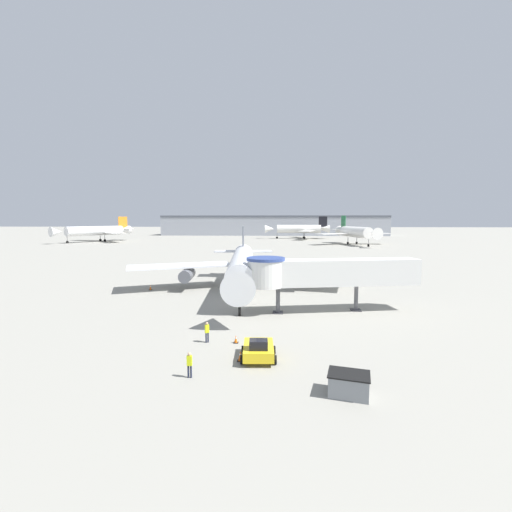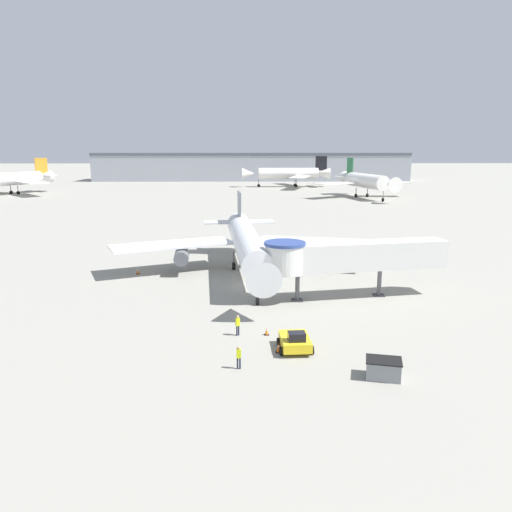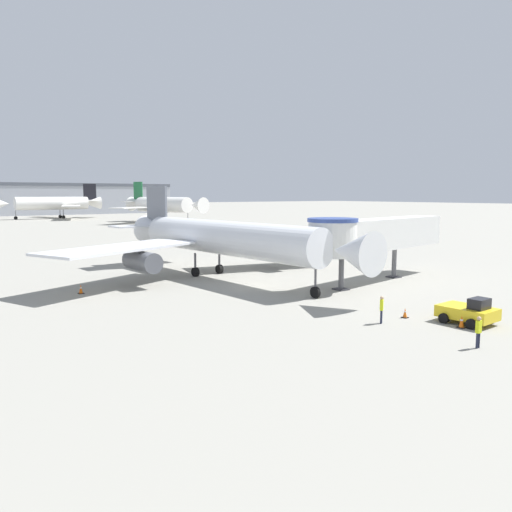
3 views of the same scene
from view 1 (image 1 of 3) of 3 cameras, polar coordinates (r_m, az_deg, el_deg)
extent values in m
plane|color=gray|center=(43.33, -2.83, -7.35)|extent=(800.00, 800.00, 0.00)
cylinder|color=silver|center=(47.16, -2.40, -1.41)|extent=(5.20, 24.31, 3.21)
cone|color=silver|center=(32.25, -2.96, -4.95)|extent=(3.50, 3.79, 3.21)
cone|color=silver|center=(60.26, -2.14, 0.24)|extent=(3.60, 5.07, 3.21)
cube|color=silver|center=(51.21, -12.48, -1.58)|extent=(15.69, 10.53, 0.22)
cube|color=silver|center=(50.85, 7.90, -1.55)|extent=(15.63, 8.46, 0.22)
cube|color=slate|center=(59.79, -2.15, 2.98)|extent=(0.59, 4.23, 4.18)
cube|color=silver|center=(60.44, -2.13, 0.80)|extent=(10.30, 3.78, 0.18)
cylinder|color=#565960|center=(49.77, -11.42, -3.10)|extent=(2.11, 4.35, 1.77)
cylinder|color=#565960|center=(49.45, 6.78, -3.08)|extent=(2.11, 4.35, 1.77)
cylinder|color=#4C4C51|center=(36.29, -2.76, -7.79)|extent=(0.18, 0.18, 1.85)
cylinder|color=black|center=(36.52, -2.75, -9.19)|extent=(0.33, 0.92, 0.90)
cylinder|color=#4C4C51|center=(50.58, -3.95, -3.80)|extent=(0.22, 0.22, 1.85)
cylinder|color=black|center=(50.75, -3.95, -4.83)|extent=(0.47, 0.93, 0.90)
cylinder|color=#4C4C51|center=(50.52, -0.67, -3.80)|extent=(0.22, 0.22, 1.85)
cylinder|color=black|center=(50.69, -0.67, -4.83)|extent=(0.47, 0.93, 0.90)
cube|color=silver|center=(38.59, 14.15, -2.60)|extent=(17.09, 5.50, 2.80)
cylinder|color=silver|center=(36.50, 1.62, -2.91)|extent=(3.90, 3.90, 2.80)
cylinder|color=navy|center=(36.28, 1.63, -0.50)|extent=(4.10, 4.10, 0.30)
cylinder|color=#56565B|center=(37.27, 3.68, -7.25)|extent=(0.44, 0.44, 2.96)
cube|color=#333338|center=(37.62, 3.66, -9.36)|extent=(1.10, 1.10, 0.12)
cylinder|color=#56565B|center=(39.74, 16.34, -6.64)|extent=(0.44, 0.44, 2.96)
cube|color=#333338|center=(40.07, 16.28, -8.63)|extent=(1.10, 1.10, 0.12)
cube|color=yellow|center=(25.72, 0.42, -15.38)|extent=(2.33, 3.36, 0.72)
cube|color=black|center=(24.79, 0.42, -14.52)|extent=(1.34, 0.98, 0.65)
cylinder|color=black|center=(25.06, -2.21, -16.88)|extent=(0.38, 0.65, 0.63)
cylinder|color=black|center=(25.06, 3.04, -16.89)|extent=(0.38, 0.65, 0.63)
cylinder|color=black|center=(26.71, -2.03, -15.38)|extent=(0.38, 0.65, 0.63)
cylinder|color=black|center=(26.71, 2.87, -15.38)|extent=(0.38, 0.65, 0.63)
cube|color=gray|center=(21.73, 15.18, -20.02)|extent=(2.53, 2.05, 1.22)
cube|color=black|center=(21.45, 15.23, -18.46)|extent=(2.68, 2.18, 0.08)
cube|color=black|center=(29.02, -3.38, -14.22)|extent=(0.38, 0.38, 0.04)
cone|color=orange|center=(28.91, -3.38, -13.62)|extent=(0.26, 0.26, 0.60)
cylinder|color=white|center=(28.88, -3.38, -13.49)|extent=(0.15, 0.15, 0.07)
cube|color=black|center=(51.67, -17.18, -5.38)|extent=(0.45, 0.45, 0.04)
cone|color=orange|center=(51.60, -17.19, -4.98)|extent=(0.31, 0.31, 0.70)
cylinder|color=white|center=(51.59, -17.20, -4.89)|extent=(0.17, 0.17, 0.08)
cube|color=black|center=(25.67, -2.61, -17.02)|extent=(0.45, 0.45, 0.04)
cone|color=orange|center=(25.52, -2.61, -16.24)|extent=(0.31, 0.31, 0.71)
cylinder|color=white|center=(25.49, -2.62, -16.07)|extent=(0.17, 0.17, 0.09)
cylinder|color=#1E2338|center=(29.17, -8.31, -13.33)|extent=(0.12, 0.12, 0.84)
cylinder|color=#1E2338|center=(29.23, -7.99, -13.28)|extent=(0.12, 0.12, 0.84)
cube|color=#D1E019|center=(28.96, -8.17, -11.91)|extent=(0.38, 0.35, 0.66)
sphere|color=tan|center=(28.83, -8.19, -11.07)|extent=(0.23, 0.23, 0.23)
cylinder|color=#1E2338|center=(23.50, -11.21, -18.36)|extent=(0.12, 0.12, 0.82)
cylinder|color=#1E2338|center=(23.47, -10.78, -18.39)|extent=(0.12, 0.12, 0.82)
cube|color=#D1E019|center=(23.19, -11.03, -16.73)|extent=(0.33, 0.20, 0.65)
sphere|color=tan|center=(23.03, -11.06, -15.73)|extent=(0.22, 0.22, 0.22)
cylinder|color=white|center=(179.25, 7.14, 4.50)|extent=(22.61, 4.72, 4.17)
cone|color=white|center=(178.58, 2.25, 4.53)|extent=(4.69, 4.28, 4.17)
cone|color=white|center=(180.80, 11.17, 4.44)|extent=(6.35, 4.32, 4.17)
cube|color=white|center=(189.37, 7.81, 4.35)|extent=(10.20, 16.44, 0.22)
cube|color=white|center=(169.77, 8.46, 4.14)|extent=(9.56, 16.43, 0.22)
cube|color=black|center=(180.68, 11.10, 5.63)|extent=(4.34, 0.35, 5.42)
cube|color=white|center=(180.83, 11.27, 4.67)|extent=(3.29, 10.65, 0.18)
cylinder|color=#4C4C51|center=(178.75, 3.53, 3.48)|extent=(0.18, 0.18, 2.40)
cylinder|color=black|center=(178.82, 3.52, 3.09)|extent=(1.11, 0.29, 1.10)
cylinder|color=#4C4C51|center=(181.50, 7.96, 3.47)|extent=(0.22, 0.22, 2.40)
cylinder|color=black|center=(181.56, 7.95, 3.09)|extent=(1.11, 0.43, 1.10)
cylinder|color=#4C4C51|center=(177.78, 8.08, 3.41)|extent=(0.22, 0.22, 2.40)
cylinder|color=black|center=(177.84, 8.08, 3.03)|extent=(1.11, 0.43, 1.10)
cylinder|color=white|center=(168.92, -25.19, 3.83)|extent=(16.82, 23.95, 4.08)
cone|color=white|center=(161.28, -30.34, 3.49)|extent=(5.82, 5.96, 4.08)
cone|color=white|center=(176.43, -21.18, 4.07)|extent=(6.68, 7.35, 4.08)
cube|color=white|center=(178.64, -25.85, 3.66)|extent=(15.71, 9.06, 0.22)
cube|color=white|center=(162.46, -22.59, 3.62)|extent=(14.00, 14.98, 0.22)
cube|color=orange|center=(176.19, -21.31, 5.26)|extent=(2.66, 4.14, 5.31)
cube|color=white|center=(176.58, -21.11, 4.31)|extent=(10.29, 8.05, 0.18)
cylinder|color=#4C4C51|center=(163.20, -28.95, 2.45)|extent=(0.18, 0.18, 2.35)
cylinder|color=black|center=(163.26, -28.93, 2.04)|extent=(0.80, 1.07, 1.10)
cylinder|color=#4C4C51|center=(172.25, -24.53, 2.82)|extent=(0.22, 0.22, 2.35)
cylinder|color=black|center=(172.31, -24.51, 2.43)|extent=(0.91, 1.15, 1.10)
cylinder|color=#4C4C51|center=(169.09, -23.90, 2.80)|extent=(0.22, 0.22, 2.35)
cylinder|color=black|center=(169.16, -23.88, 2.40)|extent=(0.91, 1.15, 1.10)
cylinder|color=white|center=(140.07, 16.26, 3.86)|extent=(8.99, 20.85, 4.21)
cone|color=white|center=(127.52, 19.12, 3.56)|extent=(5.20, 5.51, 4.21)
cone|color=white|center=(150.61, 14.27, 4.06)|extent=(5.60, 7.14, 4.21)
cube|color=white|center=(138.88, 12.57, 3.64)|extent=(13.75, 11.17, 0.22)
cube|color=white|center=(146.46, 18.82, 3.58)|extent=(13.40, 5.95, 0.22)
cube|color=#1E6638|center=(150.25, 14.36, 5.50)|extent=(1.21, 4.02, 5.47)
cube|color=white|center=(150.88, 14.23, 4.35)|extent=(9.31, 4.91, 0.18)
cylinder|color=#4C4C51|center=(131.05, 18.24, 2.20)|extent=(0.18, 0.18, 2.42)
cylinder|color=black|center=(131.13, 18.22, 1.68)|extent=(0.52, 1.13, 1.10)
cylinder|color=#4C4C51|center=(141.69, 15.07, 2.58)|extent=(0.22, 0.22, 2.42)
cylinder|color=black|center=(141.77, 15.06, 2.09)|extent=(0.65, 1.16, 1.10)
cylinder|color=#4C4C51|center=(143.36, 16.44, 2.58)|extent=(0.22, 0.22, 2.42)
cylinder|color=black|center=(143.43, 16.43, 2.09)|extent=(0.65, 1.16, 1.10)
cube|color=#999EA8|center=(216.92, 2.94, 4.96)|extent=(139.18, 18.78, 11.11)
cube|color=#4C515B|center=(216.88, 2.94, 6.58)|extent=(139.18, 19.15, 1.20)
camera|label=2|loc=(13.69, -154.22, 16.34)|focal=35.00mm
camera|label=3|loc=(30.47, -73.15, -2.25)|focal=35.00mm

